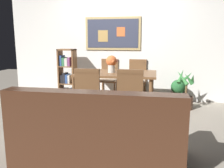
% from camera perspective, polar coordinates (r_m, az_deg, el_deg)
% --- Properties ---
extents(ground_plane, '(12.00, 12.00, 0.00)m').
position_cam_1_polar(ground_plane, '(4.13, -0.61, -8.14)').
color(ground_plane, gray).
extents(wall_back_with_painting, '(5.20, 0.14, 2.60)m').
position_cam_1_polar(wall_back_with_painting, '(5.35, 2.37, 10.33)').
color(wall_back_with_painting, silver).
rests_on(wall_back_with_painting, ground_plane).
extents(dining_table, '(1.45, 0.94, 0.74)m').
position_cam_1_polar(dining_table, '(4.38, 1.16, 1.60)').
color(dining_table, brown).
rests_on(dining_table, ground_plane).
extents(dining_chair_near_right, '(0.40, 0.41, 0.91)m').
position_cam_1_polar(dining_chair_near_right, '(3.56, 4.54, -2.25)').
color(dining_chair_near_right, brown).
rests_on(dining_chair_near_right, ground_plane).
extents(dining_chair_far_right, '(0.40, 0.41, 0.91)m').
position_cam_1_polar(dining_chair_far_right, '(5.20, 6.14, 1.79)').
color(dining_chair_far_right, brown).
rests_on(dining_chair_far_right, ground_plane).
extents(dining_chair_near_left, '(0.40, 0.41, 0.91)m').
position_cam_1_polar(dining_chair_near_left, '(3.66, -5.57, -1.92)').
color(dining_chair_near_left, brown).
rests_on(dining_chair_near_left, ground_plane).
extents(dining_chair_far_left, '(0.40, 0.41, 0.91)m').
position_cam_1_polar(dining_chair_far_left, '(5.30, -0.73, 2.01)').
color(dining_chair_far_left, brown).
rests_on(dining_chair_far_left, ground_plane).
extents(leather_couch, '(1.80, 0.84, 0.84)m').
position_cam_1_polar(leather_couch, '(2.65, -3.49, -11.95)').
color(leather_couch, '#472819').
rests_on(leather_couch, ground_plane).
extents(bookshelf, '(0.36, 0.28, 1.14)m').
position_cam_1_polar(bookshelf, '(5.32, -10.75, 1.53)').
color(bookshelf, brown).
rests_on(bookshelf, ground_plane).
extents(potted_ivy, '(0.30, 0.32, 0.52)m').
position_cam_1_polar(potted_ivy, '(5.09, 15.72, -1.86)').
color(potted_ivy, brown).
rests_on(potted_ivy, ground_plane).
extents(potted_palm, '(0.38, 0.42, 0.78)m').
position_cam_1_polar(potted_palm, '(4.77, 17.40, -2.54)').
color(potted_palm, brown).
rests_on(potted_palm, ground_plane).
extents(flower_vase, '(0.21, 0.20, 0.31)m').
position_cam_1_polar(flower_vase, '(4.33, -0.10, 5.21)').
color(flower_vase, beige).
rests_on(flower_vase, dining_table).
extents(tv_remote, '(0.16, 0.09, 0.02)m').
position_cam_1_polar(tv_remote, '(4.28, 4.32, 2.79)').
color(tv_remote, black).
rests_on(tv_remote, dining_table).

